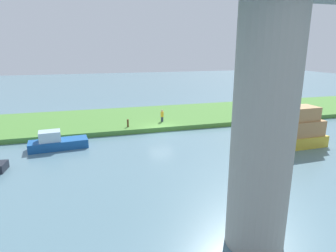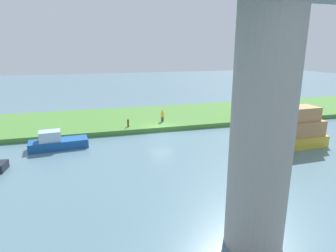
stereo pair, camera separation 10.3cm
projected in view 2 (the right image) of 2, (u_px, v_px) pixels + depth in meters
ground_plane at (161, 132)px, 31.36m from camera, size 160.00×160.00×0.00m
grassy_bank at (149, 117)px, 36.87m from camera, size 80.00×12.00×0.50m
bridge_pylon at (262, 131)px, 12.13m from camera, size 2.63×2.63×10.73m
person_on_bank at (162, 116)px, 33.67m from camera, size 0.38×0.38×1.39m
mooring_post at (128, 123)px, 31.44m from camera, size 0.20×0.20×0.82m
motorboat_red at (287, 131)px, 26.26m from camera, size 7.92×2.82×4.02m
motorboat_white at (57, 142)px, 26.08m from camera, size 5.16×2.22×1.67m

